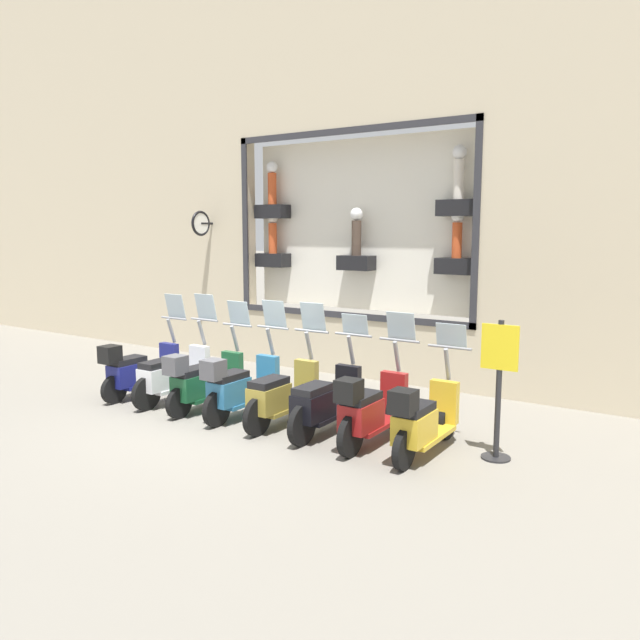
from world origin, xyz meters
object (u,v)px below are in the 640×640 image
Objects in this scene: scooter_teal_4 at (239,387)px; scooter_green_5 at (202,381)px; scooter_white_6 at (172,376)px; scooter_yellow_0 at (422,421)px; scooter_navy_7 at (138,370)px; scooter_black_2 at (324,403)px; scooter_red_1 at (370,410)px; scooter_olive_3 at (281,395)px; shop_sign_post at (499,385)px.

scooter_teal_4 is 0.74m from scooter_green_5.
scooter_white_6 is at bearing 87.58° from scooter_teal_4.
scooter_yellow_0 is 1.00× the size of scooter_white_6.
scooter_yellow_0 is 5.16m from scooter_navy_7.
scooter_yellow_0 is 2.95m from scooter_teal_4.
scooter_white_6 reaches higher than scooter_green_5.
scooter_yellow_0 is 1.00× the size of scooter_green_5.
scooter_green_5 is (-0.07, 2.21, 0.02)m from scooter_black_2.
scooter_teal_4 is (-0.00, 2.21, -0.00)m from scooter_red_1.
scooter_green_5 is (-0.07, 1.47, 0.02)m from scooter_olive_3.
scooter_white_6 is 1.05× the size of shop_sign_post.
scooter_yellow_0 is at bearing -89.99° from scooter_navy_7.
shop_sign_post is (0.45, -0.79, 0.46)m from scooter_yellow_0.
scooter_yellow_0 is 2.21m from scooter_olive_3.
shop_sign_post is at bearing -73.94° from scooter_red_1.
scooter_green_5 is at bearing 90.01° from scooter_yellow_0.
scooter_olive_3 is 1.05× the size of shop_sign_post.
shop_sign_post is at bearing -82.79° from scooter_olive_3.
scooter_yellow_0 is 4.42m from scooter_white_6.
scooter_navy_7 is (-0.01, 4.42, -0.02)m from scooter_red_1.
scooter_olive_3 is 2.21m from scooter_white_6.
scooter_teal_4 is 1.00× the size of scooter_white_6.
scooter_black_2 reaches higher than scooter_yellow_0.
shop_sign_post is (0.38, -5.21, 0.49)m from scooter_white_6.
scooter_green_5 is at bearing 90.66° from scooter_teal_4.
scooter_green_5 is 1.47m from scooter_navy_7.
shop_sign_post is (0.45, -4.47, 0.47)m from scooter_green_5.
scooter_black_2 is at bearing -88.22° from scooter_green_5.
scooter_red_1 is at bearing -94.50° from scooter_black_2.
scooter_yellow_0 is at bearing -90.90° from scooter_white_6.
scooter_red_1 is at bearing -89.86° from scooter_navy_7.
scooter_olive_3 is 0.74m from scooter_teal_4.
scooter_green_5 reaches higher than scooter_black_2.
scooter_teal_4 is 1.01× the size of scooter_green_5.
scooter_olive_3 is 1.47m from scooter_green_5.
scooter_red_1 is at bearing -89.94° from scooter_teal_4.
scooter_white_6 reaches higher than scooter_olive_3.
scooter_teal_4 is at bearing 94.83° from scooter_olive_3.
scooter_white_6 is at bearing 89.10° from scooter_yellow_0.
shop_sign_post is (0.45, -5.95, 0.47)m from scooter_navy_7.
scooter_olive_3 is 1.00× the size of scooter_teal_4.
scooter_white_6 is (0.07, 4.42, -0.02)m from scooter_yellow_0.
scooter_yellow_0 is at bearing -89.99° from scooter_green_5.
scooter_olive_3 is at bearing -85.17° from scooter_teal_4.
scooter_olive_3 is at bearing 87.68° from scooter_red_1.
scooter_teal_4 reaches higher than scooter_navy_7.
scooter_red_1 reaches higher than scooter_green_5.
scooter_green_5 is at bearing 92.75° from scooter_olive_3.
scooter_red_1 is at bearing 89.22° from scooter_yellow_0.
scooter_teal_4 is at bearing 92.35° from scooter_black_2.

